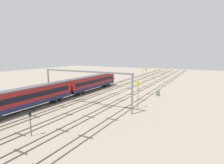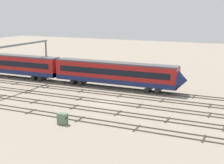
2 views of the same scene
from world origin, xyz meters
TOP-DOWN VIEW (x-y plane):
  - ground_plane at (0.00, 0.00)m, footprint 204.13×204.13m
  - track_near_foreground at (0.00, -9.16)m, footprint 188.13×2.40m
  - track_second_near at (-0.00, -4.58)m, footprint 188.13×2.40m
  - track_middle at (0.00, 0.00)m, footprint 188.13×2.40m
  - track_second_far at (0.00, 4.58)m, footprint 188.13×2.40m
  - track_with_train at (0.00, 9.16)m, footprint 188.13×2.40m
  - overhead_gantry at (-19.99, 0.10)m, footprint 0.40×23.32m
  - speed_sign_near_foreground at (-15.77, -10.98)m, footprint 0.14×0.92m
  - speed_sign_mid_trackside at (39.94, 6.55)m, footprint 0.14×0.90m
  - speed_sign_far_trackside at (31.36, -1.65)m, footprint 0.14×1.07m
  - speed_sign_distant_end at (26.22, -7.47)m, footprint 0.14×1.00m
  - signal_light_trackside_approach at (-36.16, -2.00)m, footprint 0.31×0.32m
  - signal_light_trackside_departure at (34.09, 2.91)m, footprint 0.31×0.32m
  - relay_cabinet at (-1.06, -11.72)m, footprint 1.27×0.79m

SIDE VIEW (x-z plane):
  - ground_plane at x=0.00m, z-range 0.00..0.00m
  - track_second_near at x=0.00m, z-range -0.01..0.15m
  - track_second_far at x=0.00m, z-range -0.01..0.15m
  - track_with_train at x=0.00m, z-range -0.01..0.15m
  - track_near_foreground at x=0.00m, z-range -0.01..0.15m
  - track_middle at x=0.00m, z-range -0.01..0.15m
  - relay_cabinet at x=-1.06m, z-range 0.00..1.47m
  - signal_light_trackside_approach at x=-36.16m, z-range 0.64..4.62m
  - speed_sign_mid_trackside at x=39.94m, z-range 0.73..5.60m
  - signal_light_trackside_departure at x=34.09m, z-range 0.75..5.75m
  - speed_sign_far_trackside at x=31.36m, z-range 0.85..5.73m
  - speed_sign_distant_end at x=26.22m, z-range 0.86..6.19m
  - speed_sign_near_foreground at x=-15.77m, z-range 0.83..6.80m
  - overhead_gantry at x=-19.99m, z-range 2.35..10.56m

